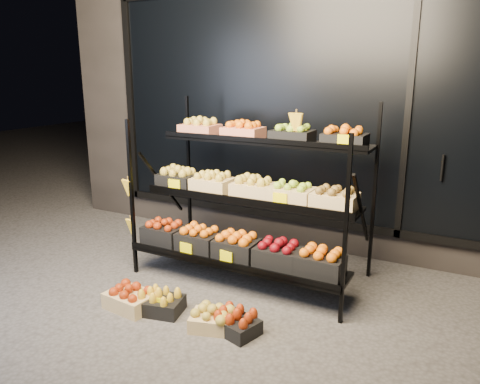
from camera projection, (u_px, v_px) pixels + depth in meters
The scene contains 9 objects.
ground at pixel (217, 303), 4.00m from camera, with size 24.00×24.00×0.00m, color #514F4C.
building at pixel (321, 85), 5.77m from camera, with size 6.00×2.08×3.50m.
display_rack at pixel (248, 198), 4.31m from camera, with size 2.18×1.02×1.68m.
tag_floor_a at pixel (160, 310), 3.77m from camera, with size 0.13×0.01×0.12m, color #F6E800.
tag_floor_b at pixel (223, 327), 3.51m from camera, with size 0.13×0.01×0.12m, color #F6E800.
floor_crate_left at pixel (131, 298), 3.89m from camera, with size 0.43×0.34×0.20m.
floor_crate_midleft at pixel (160, 302), 3.83m from camera, with size 0.41×0.34×0.19m.
floor_crate_midright at pixel (213, 318), 3.59m from camera, with size 0.40×0.34×0.18m.
floor_crate_right at pixel (236, 322), 3.53m from camera, with size 0.39×0.34×0.18m.
Camera 1 is at (1.86, -3.12, 1.94)m, focal length 35.00 mm.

